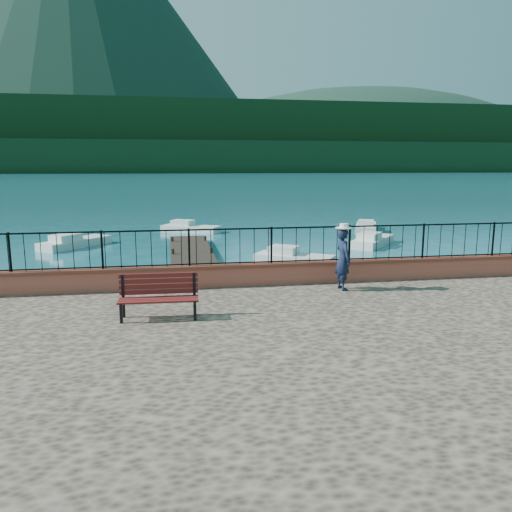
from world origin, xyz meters
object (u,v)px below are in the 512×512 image
object	(u,v)px
boat_0	(94,282)
person	(343,259)
boat_4	(191,226)
boat_5	(366,225)
boat_1	(294,255)
park_bench	(159,305)
boat_3	(75,240)
boat_2	(373,238)

from	to	relation	value
boat_0	person	bearing A→B (deg)	-68.76
boat_4	boat_5	xyz separation A→B (m)	(11.80, -1.37, 0.00)
boat_0	boat_1	bearing A→B (deg)	-5.05
boat_5	boat_0	bearing A→B (deg)	155.37
park_bench	boat_0	xyz separation A→B (m)	(-2.39, 7.21, -1.08)
boat_3	boat_5	xyz separation A→B (m)	(18.27, 3.81, 0.00)
boat_3	boat_5	size ratio (longest dim) A/B	1.03
boat_0	boat_2	size ratio (longest dim) A/B	0.90
person	boat_0	bearing A→B (deg)	45.74
boat_5	person	bearing A→B (deg)	179.28
boat_3	boat_4	distance (m)	8.29
boat_3	boat_4	world-z (taller)	same
boat_4	park_bench	bearing A→B (deg)	-64.53
boat_2	park_bench	bearing A→B (deg)	-175.94
park_bench	boat_0	size ratio (longest dim) A/B	0.46
park_bench	boat_4	xyz separation A→B (m)	(1.63, 22.97, -1.08)
boat_3	boat_2	bearing A→B (deg)	-60.58
park_bench	boat_1	xyz separation A→B (m)	(5.77, 11.15, -1.08)
boat_1	boat_3	distance (m)	12.52
park_bench	boat_0	distance (m)	7.68
boat_2	boat_5	distance (m)	6.39
park_bench	boat_5	xyz separation A→B (m)	(13.43, 21.60, -1.08)
boat_2	boat_5	xyz separation A→B (m)	(2.07, 6.05, 0.00)
park_bench	boat_2	size ratio (longest dim) A/B	0.42
boat_0	boat_4	distance (m)	16.26
boat_4	boat_5	bearing A→B (deg)	22.88
boat_1	boat_4	size ratio (longest dim) A/B	0.90
boat_0	boat_2	distance (m)	16.07
person	boat_4	bearing A→B (deg)	1.82
park_bench	boat_2	distance (m)	19.28
boat_3	boat_1	bearing A→B (deg)	-84.74
boat_1	boat_3	world-z (taller)	same
boat_1	person	bearing A→B (deg)	-63.46
boat_4	boat_1	bearing A→B (deg)	-41.17
boat_0	boat_4	bearing A→B (deg)	44.91
boat_4	boat_2	bearing A→B (deg)	-7.83
park_bench	boat_5	bearing A→B (deg)	60.31
park_bench	boat_3	bearing A→B (deg)	107.42
boat_0	boat_3	xyz separation A→B (m)	(-2.46, 10.58, 0.00)
boat_2	boat_3	xyz separation A→B (m)	(-16.20, 2.24, 0.00)
park_bench	person	xyz separation A→B (m)	(4.66, 1.71, 0.52)
boat_1	park_bench	bearing A→B (deg)	-84.09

